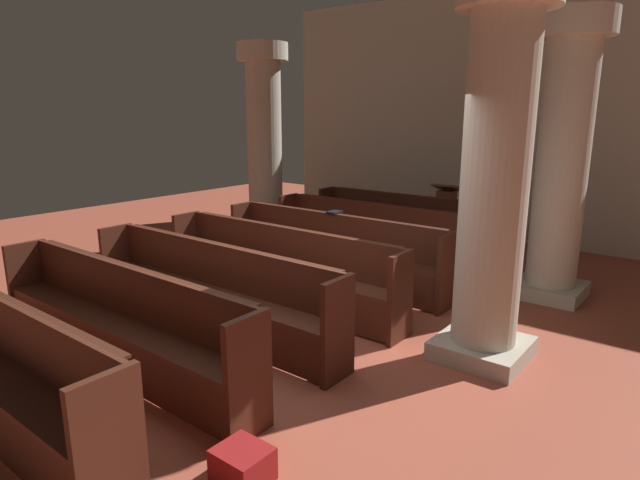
{
  "coord_description": "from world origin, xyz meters",
  "views": [
    {
      "loc": [
        3.17,
        -3.76,
        2.36
      ],
      "look_at": [
        -0.93,
        1.45,
        0.75
      ],
      "focal_mm": 29.95,
      "sensor_mm": 36.0,
      "label": 1
    }
  ],
  "objects_px": {
    "pew_row_3": "(278,265)",
    "pew_row_1": "(374,234)",
    "pew_row_4": "(210,287)",
    "pew_row_0": "(409,222)",
    "kneeler_box_red": "(243,465)",
    "pillar_far_side": "(265,141)",
    "pillar_aisle_rear": "(495,172)",
    "lectern": "(445,218)",
    "pillar_aisle_side": "(563,156)",
    "pew_row_5": "(118,317)",
    "hymn_book": "(335,212)",
    "pew_row_2": "(332,248)"
  },
  "relations": [
    {
      "from": "pew_row_2",
      "to": "pew_row_3",
      "type": "xyz_separation_m",
      "value": [
        0.0,
        -1.09,
        0.0
      ]
    },
    {
      "from": "pew_row_5",
      "to": "pillar_far_side",
      "type": "relative_size",
      "value": 1.01
    },
    {
      "from": "pew_row_0",
      "to": "pew_row_2",
      "type": "bearing_deg",
      "value": -90.0
    },
    {
      "from": "pew_row_2",
      "to": "pew_row_0",
      "type": "bearing_deg",
      "value": 90.0
    },
    {
      "from": "pew_row_4",
      "to": "pillar_aisle_rear",
      "type": "height_order",
      "value": "pillar_aisle_rear"
    },
    {
      "from": "pew_row_2",
      "to": "pew_row_5",
      "type": "height_order",
      "value": "same"
    },
    {
      "from": "pew_row_3",
      "to": "pew_row_5",
      "type": "relative_size",
      "value": 1.0
    },
    {
      "from": "lectern",
      "to": "pew_row_0",
      "type": "bearing_deg",
      "value": -99.14
    },
    {
      "from": "pew_row_0",
      "to": "hymn_book",
      "type": "bearing_deg",
      "value": -92.65
    },
    {
      "from": "pew_row_4",
      "to": "pew_row_5",
      "type": "xyz_separation_m",
      "value": [
        0.0,
        -1.09,
        0.0
      ]
    },
    {
      "from": "pillar_aisle_rear",
      "to": "kneeler_box_red",
      "type": "xyz_separation_m",
      "value": [
        -0.53,
        -2.72,
        -1.71
      ]
    },
    {
      "from": "pew_row_0",
      "to": "pillar_far_side",
      "type": "xyz_separation_m",
      "value": [
        -2.51,
        -0.87,
        1.31
      ]
    },
    {
      "from": "pew_row_0",
      "to": "pillar_aisle_side",
      "type": "bearing_deg",
      "value": -18.36
    },
    {
      "from": "pew_row_4",
      "to": "pillar_aisle_side",
      "type": "distance_m",
      "value": 4.53
    },
    {
      "from": "pillar_aisle_side",
      "to": "lectern",
      "type": "relative_size",
      "value": 3.24
    },
    {
      "from": "pew_row_1",
      "to": "hymn_book",
      "type": "xyz_separation_m",
      "value": [
        -0.09,
        -0.9,
        0.46
      ]
    },
    {
      "from": "pew_row_3",
      "to": "pew_row_4",
      "type": "height_order",
      "value": "same"
    },
    {
      "from": "pew_row_3",
      "to": "pew_row_5",
      "type": "bearing_deg",
      "value": -90.0
    },
    {
      "from": "pillar_far_side",
      "to": "kneeler_box_red",
      "type": "height_order",
      "value": "pillar_far_side"
    },
    {
      "from": "pillar_aisle_side",
      "to": "lectern",
      "type": "bearing_deg",
      "value": 141.4
    },
    {
      "from": "pew_row_5",
      "to": "lectern",
      "type": "bearing_deg",
      "value": 88.5
    },
    {
      "from": "pew_row_0",
      "to": "kneeler_box_red",
      "type": "height_order",
      "value": "pew_row_0"
    },
    {
      "from": "pew_row_4",
      "to": "kneeler_box_red",
      "type": "relative_size",
      "value": 10.3
    },
    {
      "from": "pew_row_2",
      "to": "kneeler_box_red",
      "type": "height_order",
      "value": "pew_row_2"
    },
    {
      "from": "pew_row_3",
      "to": "pew_row_4",
      "type": "xyz_separation_m",
      "value": [
        0.0,
        -1.09,
        0.0
      ]
    },
    {
      "from": "pew_row_0",
      "to": "pew_row_1",
      "type": "relative_size",
      "value": 1.0
    },
    {
      "from": "pew_row_3",
      "to": "pew_row_1",
      "type": "bearing_deg",
      "value": 90.0
    },
    {
      "from": "pew_row_4",
      "to": "pew_row_3",
      "type": "bearing_deg",
      "value": 90.0
    },
    {
      "from": "pew_row_5",
      "to": "pillar_aisle_side",
      "type": "xyz_separation_m",
      "value": [
        2.56,
        4.59,
        1.31
      ]
    },
    {
      "from": "pew_row_5",
      "to": "pillar_far_side",
      "type": "bearing_deg",
      "value": 118.75
    },
    {
      "from": "pew_row_5",
      "to": "lectern",
      "type": "distance_m",
      "value": 6.5
    },
    {
      "from": "pew_row_2",
      "to": "pew_row_3",
      "type": "height_order",
      "value": "same"
    },
    {
      "from": "pillar_far_side",
      "to": "lectern",
      "type": "bearing_deg",
      "value": 35.73
    },
    {
      "from": "lectern",
      "to": "kneeler_box_red",
      "type": "height_order",
      "value": "lectern"
    },
    {
      "from": "pew_row_2",
      "to": "pillar_aisle_rear",
      "type": "distance_m",
      "value": 3.02
    },
    {
      "from": "pew_row_3",
      "to": "pillar_aisle_side",
      "type": "xyz_separation_m",
      "value": [
        2.56,
        2.42,
        1.31
      ]
    },
    {
      "from": "pew_row_2",
      "to": "pillar_aisle_rear",
      "type": "bearing_deg",
      "value": -20.09
    },
    {
      "from": "pillar_aisle_rear",
      "to": "kneeler_box_red",
      "type": "bearing_deg",
      "value": -100.97
    },
    {
      "from": "pew_row_4",
      "to": "pillar_aisle_side",
      "type": "height_order",
      "value": "pillar_aisle_side"
    },
    {
      "from": "pew_row_0",
      "to": "kneeler_box_red",
      "type": "bearing_deg",
      "value": -70.78
    },
    {
      "from": "pillar_far_side",
      "to": "hymn_book",
      "type": "relative_size",
      "value": 16.87
    },
    {
      "from": "pew_row_1",
      "to": "pillar_aisle_rear",
      "type": "distance_m",
      "value": 3.52
    },
    {
      "from": "pew_row_1",
      "to": "lectern",
      "type": "relative_size",
      "value": 3.25
    },
    {
      "from": "lectern",
      "to": "kneeler_box_red",
      "type": "bearing_deg",
      "value": -74.87
    },
    {
      "from": "kneeler_box_red",
      "to": "pew_row_2",
      "type": "bearing_deg",
      "value": 119.1
    },
    {
      "from": "pew_row_2",
      "to": "pillar_aisle_rear",
      "type": "xyz_separation_m",
      "value": [
        2.56,
        -0.94,
        1.31
      ]
    },
    {
      "from": "pew_row_1",
      "to": "pillar_aisle_side",
      "type": "relative_size",
      "value": 1.01
    },
    {
      "from": "pillar_aisle_rear",
      "to": "lectern",
      "type": "relative_size",
      "value": 3.24
    },
    {
      "from": "pillar_aisle_side",
      "to": "kneeler_box_red",
      "type": "bearing_deg",
      "value": -96.03
    },
    {
      "from": "kneeler_box_red",
      "to": "pillar_aisle_rear",
      "type": "bearing_deg",
      "value": 79.03
    }
  ]
}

